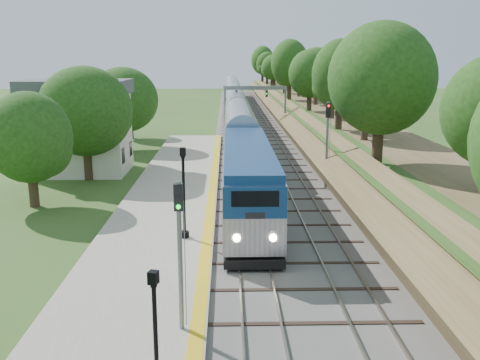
{
  "coord_description": "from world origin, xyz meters",
  "views": [
    {
      "loc": [
        -1.24,
        -16.21,
        9.85
      ],
      "look_at": [
        -0.5,
        14.46,
        2.8
      ],
      "focal_mm": 40.0,
      "sensor_mm": 36.0,
      "label": 1
    }
  ],
  "objects_px": {
    "signal_gantry": "(255,96)",
    "train": "(235,109)",
    "station_building": "(79,126)",
    "lamppost_mid": "(156,346)",
    "signal_farside": "(327,136)",
    "signal_platform": "(180,240)",
    "lamppost_far": "(184,198)"
  },
  "relations": [
    {
      "from": "train",
      "to": "signal_farside",
      "type": "distance_m",
      "value": 42.76
    },
    {
      "from": "signal_farside",
      "to": "lamppost_far",
      "type": "bearing_deg",
      "value": -129.68
    },
    {
      "from": "lamppost_mid",
      "to": "lamppost_far",
      "type": "xyz_separation_m",
      "value": [
        -0.34,
        14.21,
        0.42
      ]
    },
    {
      "from": "train",
      "to": "lamppost_mid",
      "type": "distance_m",
      "value": 68.32
    },
    {
      "from": "station_building",
      "to": "lamppost_mid",
      "type": "distance_m",
      "value": 34.73
    },
    {
      "from": "signal_gantry",
      "to": "train",
      "type": "distance_m",
      "value": 10.9
    },
    {
      "from": "lamppost_far",
      "to": "signal_farside",
      "type": "bearing_deg",
      "value": 50.32
    },
    {
      "from": "lamppost_far",
      "to": "signal_farside",
      "type": "height_order",
      "value": "signal_farside"
    },
    {
      "from": "signal_platform",
      "to": "lamppost_mid",
      "type": "bearing_deg",
      "value": -94.28
    },
    {
      "from": "station_building",
      "to": "signal_farside",
      "type": "relative_size",
      "value": 1.31
    },
    {
      "from": "lamppost_far",
      "to": "signal_platform",
      "type": "relative_size",
      "value": 0.91
    },
    {
      "from": "lamppost_mid",
      "to": "signal_farside",
      "type": "distance_m",
      "value": 27.7
    },
    {
      "from": "lamppost_mid",
      "to": "signal_gantry",
      "type": "bearing_deg",
      "value": 84.39
    },
    {
      "from": "station_building",
      "to": "train",
      "type": "relative_size",
      "value": 0.07
    },
    {
      "from": "lamppost_far",
      "to": "signal_farside",
      "type": "distance_m",
      "value": 15.37
    },
    {
      "from": "station_building",
      "to": "lamppost_far",
      "type": "xyz_separation_m",
      "value": [
        10.44,
        -18.75,
        -1.52
      ]
    },
    {
      "from": "station_building",
      "to": "signal_farside",
      "type": "xyz_separation_m",
      "value": [
        20.2,
        -6.99,
        0.05
      ]
    },
    {
      "from": "lamppost_mid",
      "to": "signal_platform",
      "type": "distance_m",
      "value": 4.54
    },
    {
      "from": "train",
      "to": "lamppost_far",
      "type": "xyz_separation_m",
      "value": [
        -3.56,
        -54.03,
        0.33
      ]
    },
    {
      "from": "station_building",
      "to": "lamppost_far",
      "type": "distance_m",
      "value": 21.51
    },
    {
      "from": "station_building",
      "to": "signal_farside",
      "type": "bearing_deg",
      "value": -19.08
    },
    {
      "from": "station_building",
      "to": "train",
      "type": "height_order",
      "value": "station_building"
    },
    {
      "from": "station_building",
      "to": "lamppost_mid",
      "type": "bearing_deg",
      "value": -71.89
    },
    {
      "from": "station_building",
      "to": "train",
      "type": "distance_m",
      "value": 38.0
    },
    {
      "from": "signal_gantry",
      "to": "signal_farside",
      "type": "bearing_deg",
      "value": -83.35
    },
    {
      "from": "station_building",
      "to": "train",
      "type": "xyz_separation_m",
      "value": [
        14.0,
        35.28,
        -1.85
      ]
    },
    {
      "from": "signal_gantry",
      "to": "signal_farside",
      "type": "height_order",
      "value": "signal_farside"
    },
    {
      "from": "signal_gantry",
      "to": "lamppost_mid",
      "type": "relative_size",
      "value": 2.12
    },
    {
      "from": "lamppost_far",
      "to": "signal_platform",
      "type": "height_order",
      "value": "signal_platform"
    },
    {
      "from": "signal_gantry",
      "to": "lamppost_far",
      "type": "xyz_separation_m",
      "value": [
        -6.03,
        -43.74,
        -2.25
      ]
    },
    {
      "from": "train",
      "to": "signal_farside",
      "type": "xyz_separation_m",
      "value": [
        6.2,
        -42.27,
        1.9
      ]
    },
    {
      "from": "train",
      "to": "lamppost_mid",
      "type": "relative_size",
      "value": 29.98
    }
  ]
}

